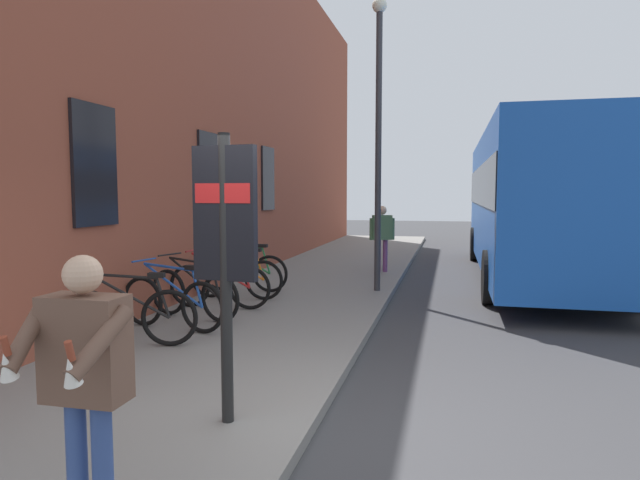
% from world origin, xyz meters
% --- Properties ---
extents(ground, '(60.00, 60.00, 0.00)m').
position_xyz_m(ground, '(6.00, -1.00, 0.00)').
color(ground, '#38383A').
extents(sidewalk_pavement, '(24.00, 3.50, 0.12)m').
position_xyz_m(sidewalk_pavement, '(8.00, 1.75, 0.06)').
color(sidewalk_pavement, gray).
rests_on(sidewalk_pavement, ground).
extents(station_facade, '(22.00, 0.65, 8.57)m').
position_xyz_m(station_facade, '(8.99, 3.80, 4.28)').
color(station_facade, brown).
rests_on(station_facade, ground).
extents(bicycle_under_window, '(0.55, 1.74, 0.97)m').
position_xyz_m(bicycle_under_window, '(1.64, 2.81, 0.51)').
color(bicycle_under_window, black).
rests_on(bicycle_under_window, sidewalk_pavement).
extents(bicycle_mid_rack, '(0.53, 1.75, 0.97)m').
position_xyz_m(bicycle_mid_rack, '(2.52, 2.69, 0.51)').
color(bicycle_mid_rack, black).
rests_on(bicycle_mid_rack, sidewalk_pavement).
extents(bicycle_leaning_wall, '(0.65, 1.71, 0.97)m').
position_xyz_m(bicycle_leaning_wall, '(3.21, 2.71, 0.51)').
color(bicycle_leaning_wall, black).
rests_on(bicycle_leaning_wall, sidewalk_pavement).
extents(bicycle_beside_lamp, '(0.48, 1.77, 0.97)m').
position_xyz_m(bicycle_beside_lamp, '(4.00, 2.62, 0.51)').
color(bicycle_beside_lamp, black).
rests_on(bicycle_beside_lamp, sidewalk_pavement).
extents(bicycle_end_of_row, '(0.48, 1.77, 0.97)m').
position_xyz_m(bicycle_end_of_row, '(4.84, 2.66, 0.51)').
color(bicycle_end_of_row, black).
rests_on(bicycle_end_of_row, sidewalk_pavement).
extents(bicycle_far_end, '(0.48, 1.77, 0.97)m').
position_xyz_m(bicycle_far_end, '(5.60, 2.81, 0.51)').
color(bicycle_far_end, black).
rests_on(bicycle_far_end, sidewalk_pavement).
extents(transit_info_sign, '(0.13, 0.55, 2.40)m').
position_xyz_m(transit_info_sign, '(-0.20, 0.70, 1.72)').
color(transit_info_sign, black).
rests_on(transit_info_sign, sidewalk_pavement).
extents(city_bus, '(10.50, 2.66, 3.35)m').
position_xyz_m(city_bus, '(9.36, -3.00, 1.92)').
color(city_bus, '#1951B2').
rests_on(city_bus, ground).
extents(pedestrian_by_facade, '(0.36, 0.59, 1.60)m').
position_xyz_m(pedestrian_by_facade, '(8.84, 0.53, 1.10)').
color(pedestrian_by_facade, '#723F72').
rests_on(pedestrian_by_facade, sidewalk_pavement).
extents(tourist_with_hotdogs, '(0.54, 0.61, 1.59)m').
position_xyz_m(tourist_with_hotdogs, '(-1.84, 0.84, 1.10)').
color(tourist_with_hotdogs, '#334C8C').
rests_on(tourist_with_hotdogs, sidewalk_pavement).
extents(street_lamp, '(0.28, 0.28, 5.58)m').
position_xyz_m(street_lamp, '(6.28, 0.30, 3.40)').
color(street_lamp, '#333338').
rests_on(street_lamp, sidewalk_pavement).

